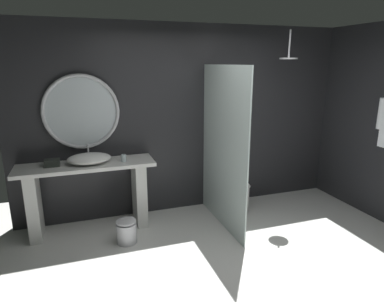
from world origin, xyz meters
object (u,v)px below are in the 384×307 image
Objects in this scene: tissue_box at (52,163)px; toilet at (234,192)px; round_wall_mirror at (81,112)px; waste_bin at (126,230)px; tumbler_cup at (124,158)px; rain_shower_head at (289,56)px; vessel_sink at (89,158)px.

tissue_box is 2.50m from toilet.
round_wall_mirror is 3.03× the size of waste_bin.
waste_bin is (-1.64, -0.47, -0.11)m from toilet.
waste_bin is (0.77, -0.53, -0.77)m from tissue_box.
tumbler_cup is at bearing 81.23° from waste_bin.
tissue_box is 0.29× the size of toilet.
tumbler_cup is 0.78m from round_wall_mirror.
vessel_sink is at bearing 174.33° from rain_shower_head.
rain_shower_head is 1.19× the size of waste_bin.
rain_shower_head is at bearing -4.96° from tissue_box.
round_wall_mirror is 2.38m from toilet.
tissue_box is (-0.84, 0.09, -0.00)m from tumbler_cup.
tumbler_cup is at bearing -178.80° from toilet.
tumbler_cup is 0.10× the size of round_wall_mirror.
tissue_box is 3.29m from rain_shower_head.
vessel_sink is 5.83× the size of tumbler_cup.
toilet is 1.71m from waste_bin.
tumbler_cup is 0.85m from tissue_box.
tissue_box is 0.18× the size of round_wall_mirror.
vessel_sink is 3.09× the size of tissue_box.
tissue_box is 0.72m from round_wall_mirror.
waste_bin is at bearing -56.49° from vessel_sink.
tissue_box is 0.47× the size of rain_shower_head.
vessel_sink is 0.59m from round_wall_mirror.
tumbler_cup reaches higher than waste_bin.
vessel_sink is 1.71× the size of waste_bin.
round_wall_mirror reaches higher than tissue_box.
tumbler_cup is at bearing 175.44° from rain_shower_head.
rain_shower_head reaches higher than toilet.
toilet is (1.57, 0.03, -0.66)m from tumbler_cup.
vessel_sink is 1.44× the size of rain_shower_head.
tumbler_cup is 2.53m from rain_shower_head.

